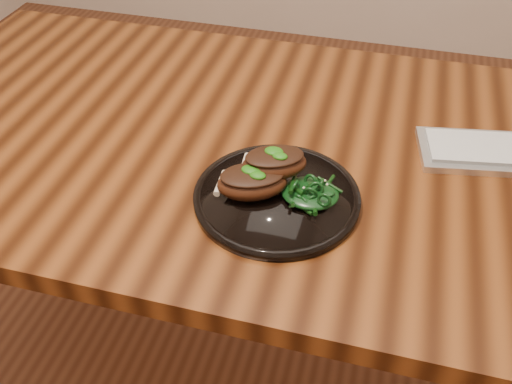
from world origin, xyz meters
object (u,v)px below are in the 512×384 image
Objects in this scene: desk at (282,178)px; lamb_chop_front at (252,182)px; plate at (277,197)px; greens_heap at (310,190)px.

lamb_chop_front is at bearing -94.78° from desk.
greens_heap is at bearing 5.19° from plate.
greens_heap reaches higher than desk.
lamb_chop_front reaches higher than plate.
desk is at bearing 99.01° from plate.
lamb_chop_front is at bearing -166.17° from plate.
plate is at bearing 13.83° from lamb_chop_front.
plate is 2.05× the size of lamb_chop_front.
plate is 2.92× the size of greens_heap.
greens_heap is at bearing -63.09° from desk.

